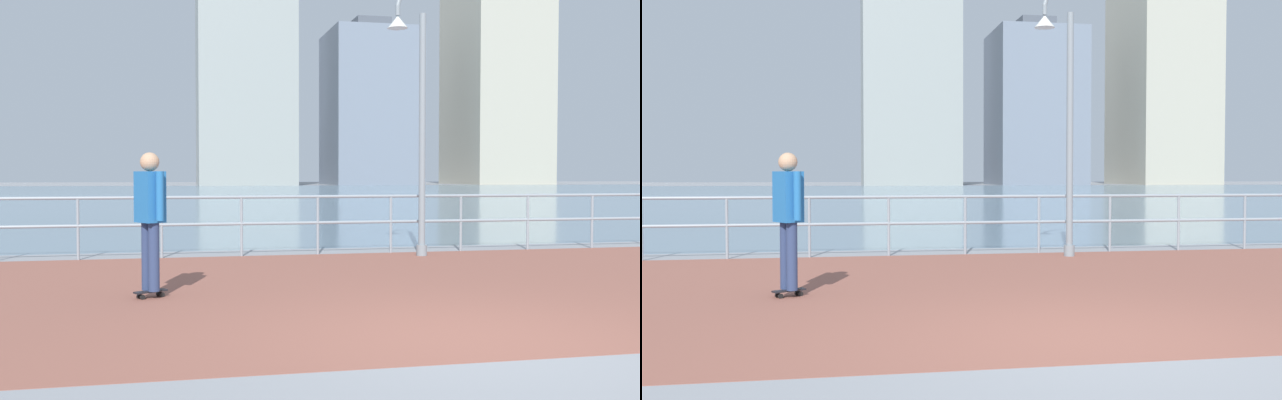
% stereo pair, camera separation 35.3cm
% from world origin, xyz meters
% --- Properties ---
extents(ground, '(220.00, 220.00, 0.00)m').
position_xyz_m(ground, '(0.00, 40.00, 0.00)').
color(ground, gray).
extents(brick_paving, '(28.00, 7.59, 0.01)m').
position_xyz_m(brick_paving, '(0.00, 3.11, 0.00)').
color(brick_paving, '#935647').
rests_on(brick_paving, ground).
extents(harbor_water, '(180.00, 88.00, 0.00)m').
position_xyz_m(harbor_water, '(0.00, 51.90, 0.00)').
color(harbor_water, '#6B899E').
rests_on(harbor_water, ground).
extents(waterfront_railing, '(25.25, 0.06, 1.09)m').
position_xyz_m(waterfront_railing, '(-0.00, 6.90, 0.75)').
color(waterfront_railing, '#8C99A3').
rests_on(waterfront_railing, ground).
extents(lamppost, '(0.80, 0.43, 4.94)m').
position_xyz_m(lamppost, '(1.63, 6.25, 2.73)').
color(lamppost, gray).
rests_on(lamppost, ground).
extents(skateboarder, '(0.40, 0.52, 1.72)m').
position_xyz_m(skateboarder, '(-2.87, 2.79, 1.04)').
color(skateboarder, black).
rests_on(skateboarder, ground).
extents(tower_steel, '(13.97, 12.32, 48.36)m').
position_xyz_m(tower_steel, '(7.92, 98.64, 23.34)').
color(tower_steel, '#939993').
rests_on(tower_steel, ground).
extents(tower_glass, '(13.17, 17.24, 48.75)m').
position_xyz_m(tower_glass, '(50.65, 104.78, 23.54)').
color(tower_glass, '#B2AD99').
rests_on(tower_glass, ground).
extents(tower_brick, '(13.62, 14.16, 26.13)m').
position_xyz_m(tower_brick, '(28.21, 102.68, 12.24)').
color(tower_brick, slate).
rests_on(tower_brick, ground).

